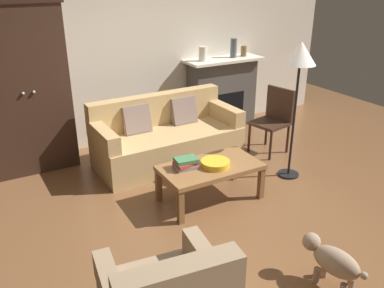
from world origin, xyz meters
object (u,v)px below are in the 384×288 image
Objects in this scene: couch at (166,139)px; dog at (333,261)px; book_stack at (186,163)px; mantel_vase_slate at (234,48)px; armoire at (25,88)px; fireplace at (222,92)px; side_chair_wooden at (274,116)px; mantel_vase_bronze at (244,51)px; floor_lamp at (300,62)px; fruit_bowl at (215,163)px; mantel_vase_cream at (203,54)px; coffee_table at (210,170)px.

couch reaches higher than dog.
mantel_vase_slate is (1.85, 1.83, 0.79)m from book_stack.
armoire is at bearing 125.81° from book_stack.
side_chair_wooden is (0.08, -1.20, -0.06)m from fireplace.
mantel_vase_bronze is (0.20, 0.00, -0.06)m from mantel_vase_slate.
side_chair_wooden is at bearing 60.15° from dog.
book_stack is at bearing 177.37° from floor_lamp.
mantel_vase_bronze is (1.75, 1.95, 0.75)m from fruit_bowl.
mantel_vase_bronze is at bearing 0.00° from mantel_vase_slate.
armoire reaches higher than fireplace.
mantel_vase_cream is 0.76m from mantel_vase_bronze.
fireplace is 0.72m from mantel_vase_slate.
armoire is 9.78× the size of mantel_vase_cream.
fireplace is at bearing 53.78° from coffee_table.
side_chair_wooden reaches higher than coffee_table.
book_stack is at bearing -125.21° from mantel_vase_cream.
mantel_vase_bronze is at bearing 64.94° from dog.
coffee_table is (-0.03, -1.15, 0.05)m from couch.
floor_lamp is at bearing -2.63° from book_stack.
mantel_vase_bronze reaches higher than dog.
book_stack is at bearing 159.16° from fruit_bowl.
mantel_vase_cream is at bearing 180.00° from mantel_vase_bronze.
floor_lamp is at bearing -102.49° from mantel_vase_slate.
fireplace reaches higher than dog.
mantel_vase_bronze reaches higher than coffee_table.
armoire is 3.71× the size of dog.
coffee_table is at bearing 94.52° from dog.
fruit_bowl is at bearing -177.56° from floor_lamp.
fruit_bowl is 1.47× the size of mantel_vase_cream.
floor_lamp is (1.13, 0.05, 0.98)m from fruit_bowl.
armoire is at bearing -178.90° from mantel_vase_slate.
book_stack is 0.46× the size of dog.
coffee_table is (1.54, -1.85, -0.69)m from armoire.
dog is (-1.46, -3.55, -1.02)m from mantel_vase_slate.
armoire is at bearing 115.60° from dog.
side_chair_wooden is at bearing 65.99° from floor_lamp.
mantel_vase_slate is at bearing 0.00° from mantel_vase_cream.
book_stack is at bearing 102.91° from dog.
mantel_vase_cream reaches higher than book_stack.
coffee_table is 0.10m from fruit_bowl.
fireplace is 3.80m from dog.
couch is 2.11m from mantel_vase_bronze.
floor_lamp is at bearing 57.83° from dog.
mantel_vase_cream is 0.13× the size of floor_lamp.
fireplace is 4.30× the size of mantel_vase_slate.
mantel_vase_slate is 0.18× the size of floor_lamp.
mantel_vase_bronze is 1.40m from side_chair_wooden.
floor_lamp is (-0.32, -0.71, 0.92)m from side_chair_wooden.
mantel_vase_bronze is at bearing 75.66° from side_chair_wooden.
fruit_bowl is at bearing -132.02° from mantel_vase_bronze.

